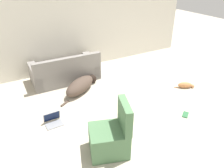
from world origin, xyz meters
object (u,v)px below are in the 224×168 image
object	(u,v)px
dog	(81,85)
cat	(186,85)
couch	(65,72)
book_green	(185,115)
side_chair	(111,137)
laptop_open	(53,120)

from	to	relation	value
dog	cat	distance (m)	2.76
couch	cat	world-z (taller)	couch
book_green	side_chair	bearing A→B (deg)	-176.89
cat	laptop_open	distance (m)	3.50
dog	cat	bearing A→B (deg)	-58.34
couch	book_green	distance (m)	3.36
couch	laptop_open	world-z (taller)	couch
dog	laptop_open	distance (m)	1.36
couch	side_chair	distance (m)	2.99
book_green	couch	bearing A→B (deg)	120.72
dog	side_chair	distance (m)	2.21
cat	laptop_open	xyz separation A→B (m)	(-3.49, 0.27, 0.00)
dog	book_green	xyz separation A→B (m)	(1.58, -2.08, -0.17)
side_chair	dog	bearing A→B (deg)	-170.34
laptop_open	side_chair	distance (m)	1.45
cat	book_green	bearing A→B (deg)	-106.15
side_chair	couch	bearing A→B (deg)	-165.52
dog	side_chair	size ratio (longest dim) A/B	1.34
couch	side_chair	bearing A→B (deg)	87.15
cat	laptop_open	size ratio (longest dim) A/B	1.41
book_green	side_chair	size ratio (longest dim) A/B	0.25
book_green	side_chair	world-z (taller)	side_chair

